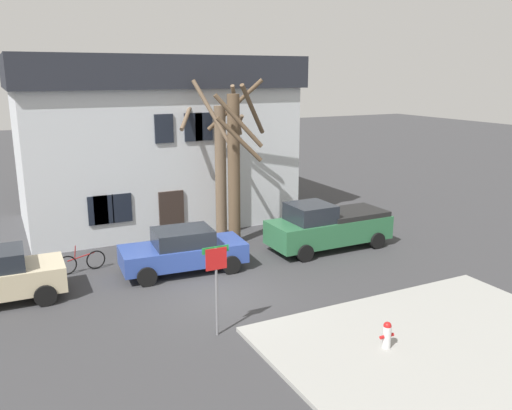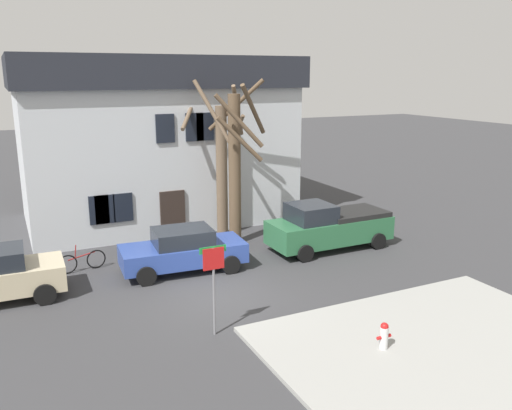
{
  "view_description": "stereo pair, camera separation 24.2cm",
  "coord_description": "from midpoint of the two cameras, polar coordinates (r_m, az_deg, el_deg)",
  "views": [
    {
      "loc": [
        -6.06,
        -14.9,
        7.03
      ],
      "look_at": [
        2.46,
        2.16,
        2.28
      ],
      "focal_mm": 37.1,
      "sensor_mm": 36.0,
      "label": 1
    },
    {
      "loc": [
        -5.85,
        -15.01,
        7.03
      ],
      "look_at": [
        2.46,
        2.16,
        2.28
      ],
      "focal_mm": 37.1,
      "sensor_mm": 36.0,
      "label": 2
    }
  ],
  "objects": [
    {
      "name": "ground_plane",
      "position": [
        17.56,
        -4.5,
        -9.66
      ],
      "size": [
        120.0,
        120.0,
        0.0
      ],
      "primitive_type": "plane",
      "color": "#38383A"
    },
    {
      "name": "sidewalk_slab",
      "position": [
        15.29,
        18.44,
        -13.92
      ],
      "size": [
        8.93,
        6.17,
        0.12
      ],
      "primitive_type": "cube",
      "color": "#999993",
      "rests_on": "ground_plane"
    },
    {
      "name": "building_main",
      "position": [
        26.34,
        -11.26,
        7.03
      ],
      "size": [
        12.71,
        7.65,
        7.8
      ],
      "color": "silver",
      "rests_on": "ground_plane"
    },
    {
      "name": "tree_bare_near",
      "position": [
        23.01,
        -4.23,
        4.67
      ],
      "size": [
        3.03,
        3.13,
        6.81
      ],
      "color": "brown",
      "rests_on": "ground_plane"
    },
    {
      "name": "tree_bare_mid",
      "position": [
        21.8,
        -2.58,
        4.67
      ],
      "size": [
        2.8,
        2.98,
        6.85
      ],
      "color": "brown",
      "rests_on": "ground_plane"
    },
    {
      "name": "car_blue_sedan",
      "position": [
        19.44,
        -8.21,
        -4.84
      ],
      "size": [
        4.59,
        2.28,
        1.6
      ],
      "color": "#2D4799",
      "rests_on": "ground_plane"
    },
    {
      "name": "pickup_truck_green",
      "position": [
        21.9,
        7.46,
        -2.26
      ],
      "size": [
        5.15,
        2.16,
        1.97
      ],
      "color": "#2D6B42",
      "rests_on": "ground_plane"
    },
    {
      "name": "fire_hydrant",
      "position": [
        14.41,
        13.45,
        -13.42
      ],
      "size": [
        0.42,
        0.22,
        0.72
      ],
      "color": "silver",
      "rests_on": "sidewalk_slab"
    },
    {
      "name": "street_sign_pole",
      "position": [
        14.38,
        -4.79,
        -7.38
      ],
      "size": [
        0.76,
        0.07,
        2.57
      ],
      "color": "slate",
      "rests_on": "ground_plane"
    },
    {
      "name": "bicycle_leaning",
      "position": [
        20.39,
        -18.62,
        -5.86
      ],
      "size": [
        1.74,
        0.28,
        1.03
      ],
      "color": "black",
      "rests_on": "ground_plane"
    }
  ]
}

